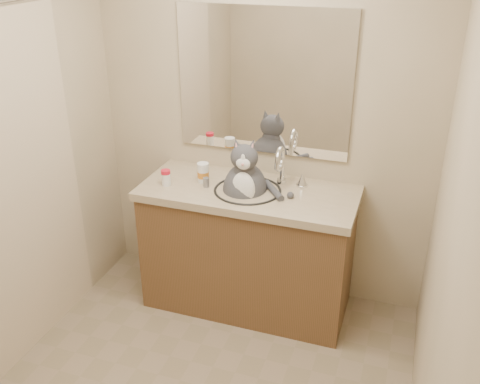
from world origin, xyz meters
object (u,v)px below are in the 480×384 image
pill_bottle_redcap (166,178)px  pill_bottle_orange (203,173)px  grey_canister (206,182)px  cat (245,187)px

pill_bottle_redcap → pill_bottle_orange: (0.20, 0.12, 0.01)m
pill_bottle_redcap → grey_canister: 0.25m
pill_bottle_redcap → pill_bottle_orange: pill_bottle_orange is taller
cat → grey_canister: cat is taller
pill_bottle_redcap → grey_canister: pill_bottle_redcap is taller
grey_canister → cat: bearing=8.5°
pill_bottle_orange → grey_canister: 0.08m
pill_bottle_redcap → grey_canister: (0.25, 0.06, -0.02)m
pill_bottle_orange → grey_canister: (0.05, -0.06, -0.03)m
pill_bottle_redcap → pill_bottle_orange: 0.23m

